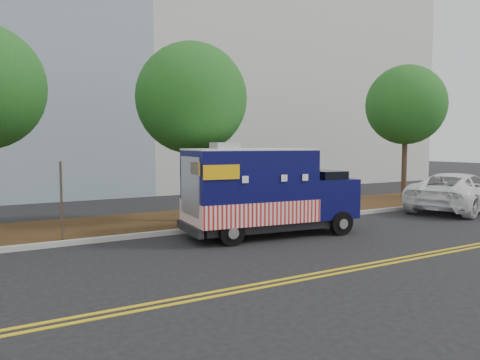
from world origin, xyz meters
TOP-DOWN VIEW (x-y plane):
  - ground at (0.00, 0.00)m, footprint 120.00×120.00m
  - curb at (0.00, 1.40)m, footprint 120.00×0.18m
  - mulch_strip at (0.00, 3.50)m, footprint 120.00×4.00m
  - centerline_near at (0.00, -4.45)m, footprint 120.00×0.10m
  - centerline_far at (0.00, -4.70)m, footprint 120.00×0.10m
  - tree_b at (-0.10, 2.71)m, footprint 3.90×3.90m
  - tree_d at (12.26, 3.79)m, footprint 3.99×3.99m
  - sign_post at (-4.71, 1.57)m, footprint 0.06×0.06m
  - food_truck at (0.97, -0.25)m, footprint 5.76×2.66m
  - white_car at (11.28, 0.10)m, footprint 6.42×4.28m

SIDE VIEW (x-z plane):
  - ground at x=0.00m, z-range 0.00..0.00m
  - centerline_near at x=0.00m, z-range 0.00..0.01m
  - centerline_far at x=0.00m, z-range 0.00..0.01m
  - curb at x=0.00m, z-range 0.00..0.15m
  - mulch_strip at x=0.00m, z-range 0.00..0.15m
  - white_car at x=11.28m, z-range 0.00..1.64m
  - sign_post at x=-4.71m, z-range 0.00..2.40m
  - food_truck at x=0.97m, z-range -0.14..2.80m
  - tree_b at x=-0.10m, z-range 1.26..7.69m
  - tree_d at x=12.26m, z-range 1.42..8.26m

